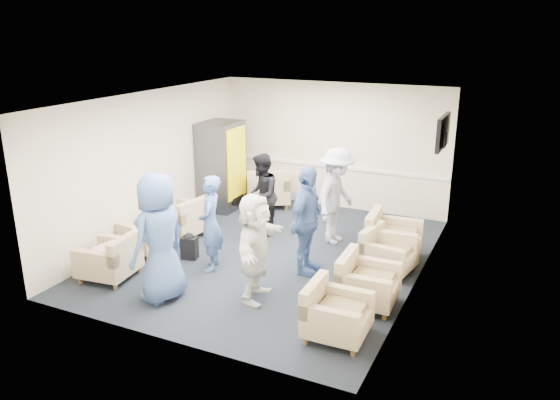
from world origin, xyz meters
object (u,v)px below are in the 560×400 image
at_px(armchair_left_mid, 150,235).
at_px(armchair_right_midfar, 386,254).
at_px(person_front_left, 159,238).
at_px(person_back_left, 261,195).
at_px(armchair_right_midnear, 365,284).
at_px(person_back_right, 336,196).
at_px(armchair_left_far, 184,220).
at_px(armchair_corner, 269,190).
at_px(person_front_right, 255,248).
at_px(armchair_right_near, 333,315).
at_px(armchair_left_near, 112,260).
at_px(vending_machine, 222,166).
at_px(person_mid_left, 210,223).
at_px(person_mid_right, 306,221).
at_px(armchair_right_far, 390,240).

relative_size(armchair_left_mid, armchair_right_midfar, 1.00).
height_order(person_front_left, person_back_left, person_front_left).
relative_size(armchair_right_midnear, person_back_right, 0.46).
relative_size(armchair_left_far, armchair_corner, 0.75).
height_order(armchair_right_midnear, person_front_right, person_front_right).
bearing_deg(armchair_right_midnear, person_front_right, 107.19).
height_order(armchair_left_far, armchair_right_near, armchair_left_far).
xyz_separation_m(person_front_left, person_front_right, (1.24, 0.57, -0.15)).
height_order(armchair_left_far, armchair_corner, armchair_corner).
bearing_deg(armchair_left_far, person_front_left, 37.04).
bearing_deg(armchair_right_near, armchair_left_far, 59.73).
xyz_separation_m(armchair_left_mid, armchair_right_midfar, (3.95, 0.98, 0.00)).
distance_m(armchair_left_near, armchair_left_far, 1.99).
xyz_separation_m(armchair_left_near, person_front_left, (1.11, -0.19, 0.64)).
distance_m(vending_machine, person_mid_left, 3.12).
xyz_separation_m(armchair_right_midfar, person_front_left, (-2.70, -2.29, 0.64)).
xyz_separation_m(armchair_left_near, armchair_right_midnear, (3.83, 0.89, 0.00)).
xyz_separation_m(armchair_left_mid, person_mid_right, (2.80, 0.39, 0.58)).
distance_m(armchair_left_far, person_mid_right, 2.79).
xyz_separation_m(armchair_right_far, person_front_left, (-2.63, -2.82, 0.61)).
relative_size(armchair_right_near, armchair_corner, 0.63).
bearing_deg(armchair_right_far, armchair_right_midnear, 178.56).
xyz_separation_m(armchair_right_near, armchair_corner, (-3.12, 4.42, 0.06)).
bearing_deg(person_back_left, armchair_right_near, 21.38).
xyz_separation_m(armchair_left_near, armchair_right_far, (3.74, 2.64, 0.03)).
distance_m(armchair_left_mid, armchair_right_far, 4.17).
height_order(armchair_corner, person_mid_right, person_mid_right).
height_order(armchair_left_near, person_front_right, person_front_right).
bearing_deg(armchair_right_far, person_front_right, 144.07).
xyz_separation_m(armchair_left_near, armchair_right_midfar, (3.81, 2.10, -0.01)).
distance_m(armchair_right_near, person_mid_left, 2.78).
distance_m(armchair_left_mid, armchair_corner, 3.28).
height_order(vending_machine, person_mid_right, vending_machine).
xyz_separation_m(armchair_left_far, armchair_right_midfar, (3.84, 0.11, -0.02)).
relative_size(armchair_right_far, person_front_right, 0.57).
bearing_deg(armchair_right_near, person_back_left, 40.25).
distance_m(vending_machine, person_front_right, 4.25).
relative_size(person_front_left, person_mid_left, 1.20).
distance_m(armchair_right_midnear, person_front_right, 1.64).
distance_m(armchair_left_mid, person_front_right, 2.64).
xyz_separation_m(armchair_left_mid, armchair_right_near, (3.86, -1.23, 0.00)).
relative_size(armchair_left_mid, armchair_corner, 0.70).
bearing_deg(armchair_right_midfar, person_back_left, 85.74).
relative_size(armchair_right_midnear, person_front_right, 0.51).
bearing_deg(vending_machine, person_mid_right, -37.65).
bearing_deg(armchair_left_mid, person_back_left, 146.62).
xyz_separation_m(armchair_left_mid, person_back_right, (2.79, 1.83, 0.58)).
xyz_separation_m(armchair_corner, person_front_right, (1.74, -3.93, 0.44)).
height_order(armchair_right_near, armchair_corner, armchair_corner).
bearing_deg(armchair_corner, armchair_left_near, 54.28).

